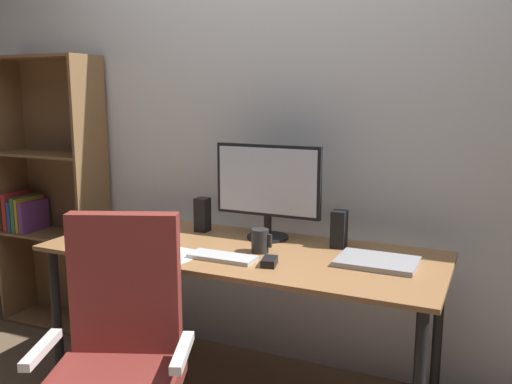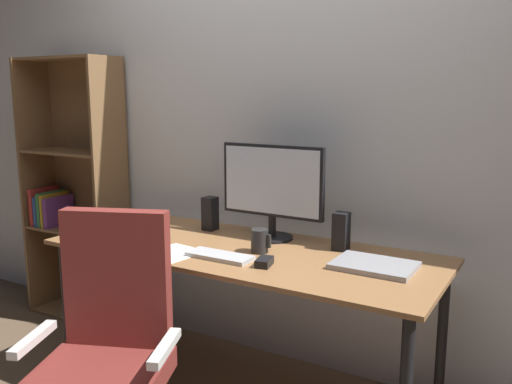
# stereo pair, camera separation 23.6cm
# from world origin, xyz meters

# --- Properties ---
(back_wall) EXTENTS (6.40, 0.10, 2.60)m
(back_wall) POSITION_xyz_m (0.00, 0.52, 1.30)
(back_wall) COLOR silver
(back_wall) RESTS_ON ground
(desk) EXTENTS (1.78, 0.71, 0.74)m
(desk) POSITION_xyz_m (0.00, 0.00, 0.66)
(desk) COLOR olive
(desk) RESTS_ON ground
(monitor) EXTENTS (0.52, 0.20, 0.45)m
(monitor) POSITION_xyz_m (0.04, 0.21, 1.00)
(monitor) COLOR black
(monitor) RESTS_ON desk
(keyboard) EXTENTS (0.29, 0.11, 0.02)m
(keyboard) POSITION_xyz_m (-0.01, -0.17, 0.75)
(keyboard) COLOR #B7BABC
(keyboard) RESTS_ON desk
(mouse) EXTENTS (0.08, 0.11, 0.03)m
(mouse) POSITION_xyz_m (0.21, -0.16, 0.76)
(mouse) COLOR black
(mouse) RESTS_ON desk
(coffee_mug) EXTENTS (0.09, 0.08, 0.10)m
(coffee_mug) POSITION_xyz_m (0.10, -0.01, 0.79)
(coffee_mug) COLOR black
(coffee_mug) RESTS_ON desk
(laptop) EXTENTS (0.32, 0.23, 0.02)m
(laptop) POSITION_xyz_m (0.60, 0.03, 0.75)
(laptop) COLOR #99999E
(laptop) RESTS_ON desk
(speaker_left) EXTENTS (0.06, 0.07, 0.17)m
(speaker_left) POSITION_xyz_m (-0.32, 0.20, 0.82)
(speaker_left) COLOR black
(speaker_left) RESTS_ON desk
(speaker_right) EXTENTS (0.06, 0.07, 0.17)m
(speaker_right) POSITION_xyz_m (0.39, 0.20, 0.82)
(speaker_right) COLOR black
(speaker_right) RESTS_ON desk
(paper_sheet) EXTENTS (0.25, 0.32, 0.00)m
(paper_sheet) POSITION_xyz_m (-0.23, -0.25, 0.74)
(paper_sheet) COLOR white
(paper_sheet) RESTS_ON desk
(office_chair) EXTENTS (0.58, 0.59, 1.01)m
(office_chair) POSITION_xyz_m (-0.13, -0.72, 0.46)
(office_chair) COLOR silver
(office_chair) RESTS_ON ground
(bookshelf) EXTENTS (0.68, 0.28, 1.64)m
(bookshelf) POSITION_xyz_m (-1.46, 0.35, 0.80)
(bookshelf) COLOR brown
(bookshelf) RESTS_ON ground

